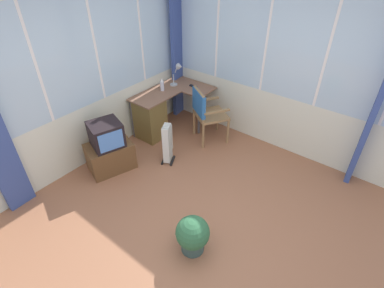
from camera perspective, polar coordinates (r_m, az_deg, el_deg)
The scene contains 13 objects.
ground at distance 3.78m, azimuth 1.65°, elevation -15.60°, with size 5.21×5.25×0.06m, color #986142.
north_window_panel at distance 4.35m, azimuth -21.86°, elevation 10.80°, with size 4.21×0.07×2.54m.
east_window_panel at distance 4.59m, azimuth 18.51°, elevation 12.80°, with size 0.07×4.25×2.54m.
curtain_corner at distance 5.47m, azimuth -2.76°, elevation 17.53°, with size 0.33×0.07×2.44m, color #384D8F.
curtain_east_far at distance 4.33m, azimuth 32.20°, elevation 6.88°, with size 0.33×0.07×2.44m, color #384D8F.
desk at distance 5.08m, azimuth -7.51°, elevation 5.57°, with size 1.29×0.90×0.73m.
desk_lamp at distance 5.25m, azimuth -2.64°, elevation 13.90°, with size 0.22×0.19×0.38m.
tv_remote at distance 5.24m, azimuth 0.26°, elevation 11.07°, with size 0.04×0.15×0.02m, color black.
spray_bottle at distance 5.10m, azimuth -5.78°, elevation 11.29°, with size 0.06×0.06×0.22m.
wooden_armchair at distance 4.81m, azimuth 2.38°, elevation 6.70°, with size 0.67×0.66×0.93m.
tv_on_stand at distance 4.48m, azimuth -15.68°, elevation -0.95°, with size 0.75×0.62×0.78m.
space_heater at distance 4.49m, azimuth -4.69°, elevation 0.25°, with size 0.29×0.25×0.65m.
potted_plant at distance 3.36m, azimuth 0.12°, elevation -17.01°, with size 0.38×0.38×0.47m.
Camera 1 is at (-1.92, -1.38, 2.92)m, focal length 27.70 mm.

